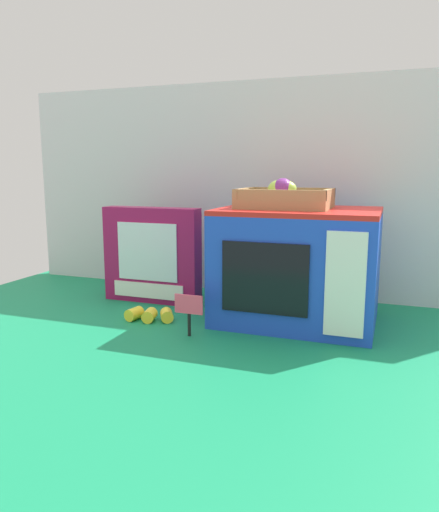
% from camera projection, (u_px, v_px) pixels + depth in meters
% --- Properties ---
extents(ground_plane, '(1.70, 1.70, 0.00)m').
position_uv_depth(ground_plane, '(233.00, 313.00, 1.33)').
color(ground_plane, '#147A4C').
rests_on(ground_plane, ground).
extents(display_back_panel, '(1.61, 0.03, 0.65)m').
position_uv_depth(display_back_panel, '(259.00, 190.00, 1.51)').
color(display_back_panel, silver).
rests_on(display_back_panel, ground).
extents(toy_microwave, '(0.39, 0.30, 0.29)m').
position_uv_depth(toy_microwave, '(297.00, 266.00, 1.24)').
color(toy_microwave, blue).
rests_on(toy_microwave, ground).
extents(food_groups_crate, '(0.23, 0.18, 0.07)m').
position_uv_depth(food_groups_crate, '(285.00, 199.00, 1.23)').
color(food_groups_crate, '#A37F51').
rests_on(food_groups_crate, toy_microwave).
extents(cookie_set_box, '(0.29, 0.06, 0.28)m').
position_uv_depth(cookie_set_box, '(152.00, 255.00, 1.43)').
color(cookie_set_box, '#99144C').
rests_on(cookie_set_box, ground).
extents(price_sign, '(0.07, 0.01, 0.10)m').
position_uv_depth(price_sign, '(189.00, 309.00, 1.14)').
color(price_sign, black).
rests_on(price_sign, ground).
extents(loose_toy_banana, '(0.13, 0.07, 0.03)m').
position_uv_depth(loose_toy_banana, '(150.00, 315.00, 1.26)').
color(loose_toy_banana, yellow).
rests_on(loose_toy_banana, ground).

